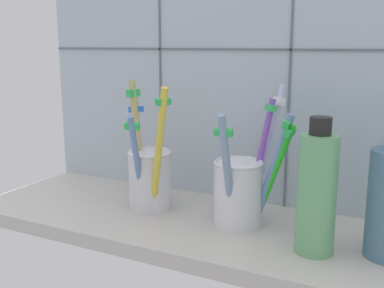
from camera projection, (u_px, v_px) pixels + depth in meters
counter_slab at (188, 225)px, 65.88cm from camera, size 64.00×22.00×2.00cm
tile_wall_back at (224, 67)px, 71.82cm from camera, size 64.00×2.20×45.00cm
toothbrush_cup_left at (149, 174)px, 68.74cm from camera, size 10.98×9.83×18.72cm
toothbrush_cup_right at (242, 187)px, 62.54cm from camera, size 10.72×13.06×18.65cm
soap_bottle at (317, 192)px, 53.57cm from camera, size 4.51×4.51×16.01cm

